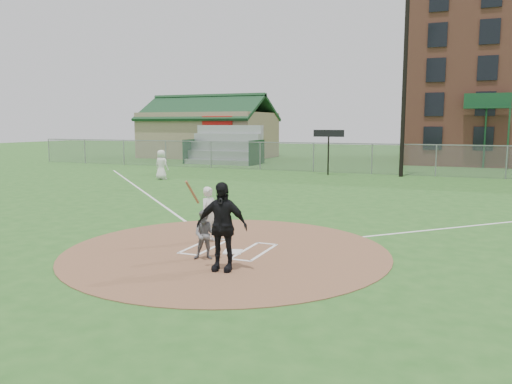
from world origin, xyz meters
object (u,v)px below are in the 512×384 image
at_px(home_plate, 233,252).
at_px(batter_at_plate, 209,214).
at_px(ondeck_player, 161,165).
at_px(catcher, 205,235).
at_px(umpire, 222,226).

distance_m(home_plate, batter_at_plate, 1.58).
relative_size(ondeck_player, batter_at_plate, 0.99).
distance_m(catcher, batter_at_plate, 1.83).
height_order(ondeck_player, batter_at_plate, batter_at_plate).
height_order(catcher, batter_at_plate, batter_at_plate).
distance_m(home_plate, ondeck_player, 17.99).
relative_size(umpire, ondeck_player, 1.13).
bearing_deg(ondeck_player, umpire, 132.68).
bearing_deg(catcher, batter_at_plate, 91.91).
bearing_deg(batter_at_plate, umpire, -56.23).
distance_m(umpire, ondeck_player, 19.40).
xyz_separation_m(home_plate, ondeck_player, (-11.29, 13.98, 0.85)).
distance_m(umpire, batter_at_plate, 2.79).
xyz_separation_m(home_plate, umpire, (0.44, -1.48, 0.98)).
bearing_deg(home_plate, ondeck_player, 128.92).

